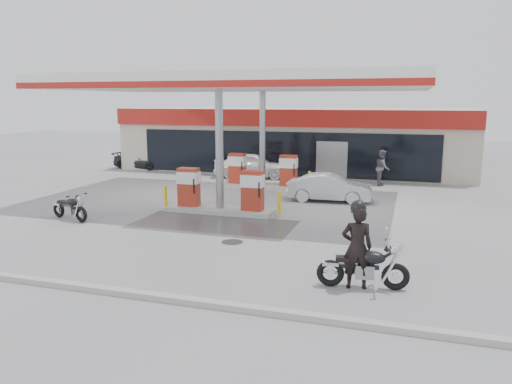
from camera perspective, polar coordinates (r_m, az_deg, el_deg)
ground at (r=18.85m, az=-6.33°, el=-3.58°), size 90.00×90.00×0.00m
wet_patch at (r=18.66m, az=-4.93°, el=-3.70°), size 6.00×3.00×0.00m
drain_cover at (r=16.33m, az=-2.72°, el=-5.73°), size 0.70×0.70×0.01m
kerb at (r=13.03m, az=-19.05°, el=-10.26°), size 28.00×0.25×0.15m
store_building at (r=33.57m, az=4.70°, el=6.11°), size 22.00×8.22×4.00m
canopy at (r=22.95m, az=-1.45°, el=12.26°), size 16.00×10.02×5.51m
pump_island_near at (r=20.50m, az=-4.12°, el=-0.36°), size 5.14×1.30×1.78m
pump_island_far at (r=26.09m, az=0.74°, el=2.01°), size 5.14×1.30×1.78m
main_motorcycle at (r=12.61m, az=12.29°, el=-8.50°), size 2.25×0.86×1.16m
biker_main at (r=12.44m, az=11.46°, el=-6.22°), size 0.85×0.66×2.07m
parked_motorcycle at (r=20.45m, az=-20.46°, el=-1.74°), size 1.99×0.99×1.05m
sedan_white at (r=29.58m, az=-0.47°, el=3.11°), size 4.68×2.53×1.51m
attendant at (r=27.78m, az=14.26°, el=2.73°), size 0.82×1.00×1.92m
hatchback_silver at (r=22.92m, az=8.40°, el=0.50°), size 3.88×1.57×1.25m
parked_car_left at (r=34.41m, az=-13.11°, el=3.52°), size 3.79×1.76×1.07m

